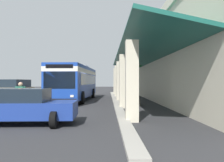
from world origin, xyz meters
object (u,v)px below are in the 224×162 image
at_px(parked_suv_tan, 16,89).
at_px(potted_palm, 133,96).
at_px(parked_sedan_blue, 21,106).
at_px(pedestrian, 20,96).
at_px(transit_bus, 76,81).

xyz_separation_m(parked_suv_tan, potted_palm, (6.76, 11.36, -0.37)).
distance_m(parked_sedan_blue, pedestrian, 2.89).
xyz_separation_m(parked_sedan_blue, potted_palm, (-7.32, 5.47, -0.10)).
bearing_deg(pedestrian, potted_palm, 125.49).
distance_m(parked_sedan_blue, parked_suv_tan, 15.28).
relative_size(pedestrian, potted_palm, 0.57).
bearing_deg(transit_bus, parked_sedan_blue, -2.66).
xyz_separation_m(transit_bus, parked_sedan_blue, (11.91, -0.55, -1.10)).
bearing_deg(potted_palm, parked_suv_tan, -120.76).
height_order(parked_sedan_blue, potted_palm, potted_palm).
bearing_deg(parked_suv_tan, parked_sedan_blue, 22.71).
bearing_deg(pedestrian, transit_bus, 170.20).
height_order(transit_bus, potted_palm, transit_bus).
xyz_separation_m(parked_suv_tan, pedestrian, (11.40, 4.86, -0.04)).
bearing_deg(parked_suv_tan, transit_bus, 71.36).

